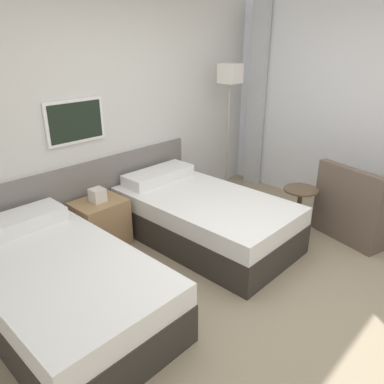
{
  "coord_description": "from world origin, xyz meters",
  "views": [
    {
      "loc": [
        -2.36,
        -1.39,
        2.1
      ],
      "look_at": [
        0.15,
        0.99,
        0.67
      ],
      "focal_mm": 35.0,
      "sensor_mm": 36.0,
      "label": 1
    }
  ],
  "objects_px": {
    "bed_near_door": "(59,287)",
    "floor_lamp": "(230,86)",
    "nightstand": "(100,223)",
    "side_table": "(299,203)",
    "armchair": "(360,212)",
    "bed_near_window": "(203,217)"
  },
  "relations": [
    {
      "from": "bed_near_door",
      "to": "floor_lamp",
      "type": "bearing_deg",
      "value": 11.9
    },
    {
      "from": "nightstand",
      "to": "bed_near_door",
      "type": "bearing_deg",
      "value": -140.52
    },
    {
      "from": "bed_near_door",
      "to": "floor_lamp",
      "type": "relative_size",
      "value": 1.08
    },
    {
      "from": "bed_near_door",
      "to": "nightstand",
      "type": "xyz_separation_m",
      "value": [
        0.86,
        0.71,
        -0.0
      ]
    },
    {
      "from": "side_table",
      "to": "armchair",
      "type": "xyz_separation_m",
      "value": [
        0.46,
        -0.52,
        -0.1
      ]
    },
    {
      "from": "bed_near_door",
      "to": "floor_lamp",
      "type": "xyz_separation_m",
      "value": [
        2.88,
        0.61,
        1.25
      ]
    },
    {
      "from": "bed_near_window",
      "to": "floor_lamp",
      "type": "relative_size",
      "value": 1.08
    },
    {
      "from": "bed_near_door",
      "to": "side_table",
      "type": "bearing_deg",
      "value": -15.14
    },
    {
      "from": "bed_near_window",
      "to": "nightstand",
      "type": "distance_m",
      "value": 1.11
    },
    {
      "from": "side_table",
      "to": "bed_near_window",
      "type": "bearing_deg",
      "value": 140.67
    },
    {
      "from": "bed_near_window",
      "to": "bed_near_door",
      "type": "bearing_deg",
      "value": 180.0
    },
    {
      "from": "armchair",
      "to": "bed_near_door",
      "type": "bearing_deg",
      "value": 83.76
    },
    {
      "from": "floor_lamp",
      "to": "side_table",
      "type": "xyz_separation_m",
      "value": [
        -0.32,
        -1.3,
        -1.14
      ]
    },
    {
      "from": "bed_near_window",
      "to": "armchair",
      "type": "xyz_separation_m",
      "value": [
        1.3,
        -1.22,
        0.01
      ]
    },
    {
      "from": "bed_near_window",
      "to": "nightstand",
      "type": "bearing_deg",
      "value": 140.52
    },
    {
      "from": "bed_near_door",
      "to": "armchair",
      "type": "distance_m",
      "value": 3.25
    },
    {
      "from": "nightstand",
      "to": "floor_lamp",
      "type": "height_order",
      "value": "floor_lamp"
    },
    {
      "from": "bed_near_door",
      "to": "side_table",
      "type": "distance_m",
      "value": 2.65
    },
    {
      "from": "bed_near_door",
      "to": "bed_near_window",
      "type": "height_order",
      "value": "same"
    },
    {
      "from": "armchair",
      "to": "side_table",
      "type": "bearing_deg",
      "value": 56.83
    },
    {
      "from": "side_table",
      "to": "floor_lamp",
      "type": "bearing_deg",
      "value": 76.0
    },
    {
      "from": "floor_lamp",
      "to": "side_table",
      "type": "relative_size",
      "value": 3.27
    }
  ]
}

